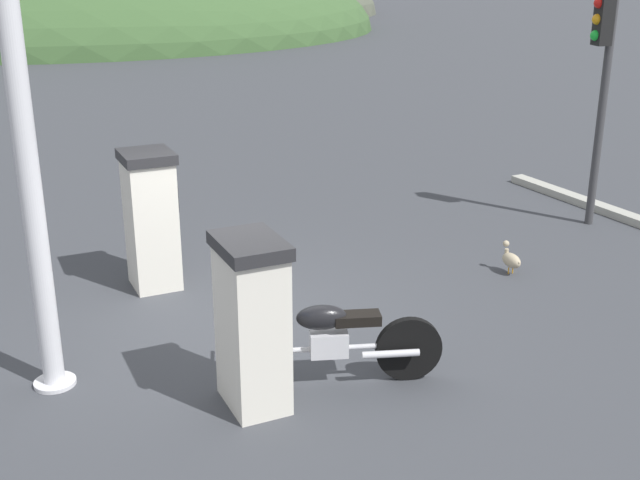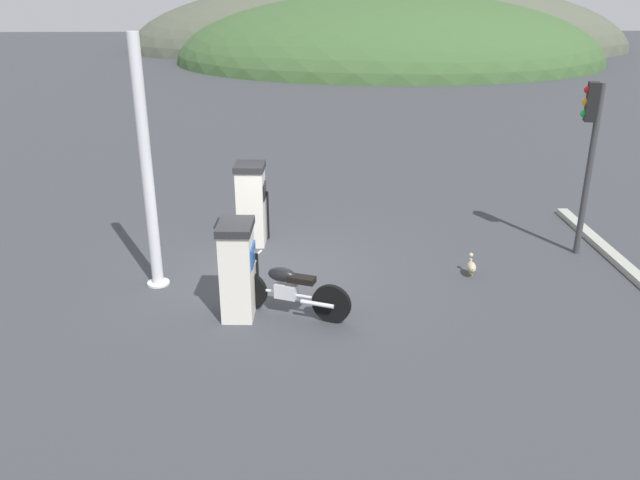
{
  "view_description": "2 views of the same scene",
  "coord_description": "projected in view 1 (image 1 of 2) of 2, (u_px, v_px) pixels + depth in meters",
  "views": [
    {
      "loc": [
        -3.0,
        -7.63,
        3.97
      ],
      "look_at": [
        0.75,
        -0.45,
        1.03
      ],
      "focal_mm": 45.4,
      "sensor_mm": 36.0,
      "label": 1
    },
    {
      "loc": [
        0.54,
        -11.07,
        5.16
      ],
      "look_at": [
        0.86,
        0.15,
        0.62
      ],
      "focal_mm": 36.43,
      "sensor_mm": 36.0,
      "label": 2
    }
  ],
  "objects": [
    {
      "name": "wandering_duck",
      "position": [
        511.0,
        259.0,
        10.39
      ],
      "size": [
        0.19,
        0.41,
        0.41
      ],
      "color": "tan",
      "rests_on": "ground"
    },
    {
      "name": "roadside_traffic_light",
      "position": [
        602.0,
        69.0,
        11.55
      ],
      "size": [
        0.4,
        0.28,
        3.39
      ],
      "color": "#38383A",
      "rests_on": "ground"
    },
    {
      "name": "canopy_support_pole",
      "position": [
        28.0,
        172.0,
        7.08
      ],
      "size": [
        0.4,
        0.4,
        4.39
      ],
      "color": "silver",
      "rests_on": "ground"
    },
    {
      "name": "motorcycle_near_pump",
      "position": [
        331.0,
        341.0,
        7.67
      ],
      "size": [
        1.99,
        0.92,
        0.96
      ],
      "color": "black",
      "rests_on": "ground"
    },
    {
      "name": "ground_plane",
      "position": [
        242.0,
        325.0,
        9.02
      ],
      "size": [
        120.0,
        120.0,
        0.0
      ],
      "primitive_type": "plane",
      "color": "#383A3F"
    },
    {
      "name": "fuel_pump_far",
      "position": [
        151.0,
        219.0,
        9.8
      ],
      "size": [
        0.67,
        0.7,
        1.71
      ],
      "color": "silver",
      "rests_on": "ground"
    },
    {
      "name": "fuel_pump_near",
      "position": [
        252.0,
        322.0,
        7.21
      ],
      "size": [
        0.62,
        0.79,
        1.61
      ],
      "color": "silver",
      "rests_on": "ground"
    },
    {
      "name": "distant_hill_secondary",
      "position": [
        76.0,
        23.0,
        45.59
      ],
      "size": [
        38.02,
        17.92,
        10.53
      ],
      "color": "#4C5142",
      "rests_on": "ground"
    },
    {
      "name": "distant_hill_main",
      "position": [
        101.0,
        33.0,
        40.13
      ],
      "size": [
        28.2,
        22.67,
        8.75
      ],
      "color": "#38562D",
      "rests_on": "ground"
    }
  ]
}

